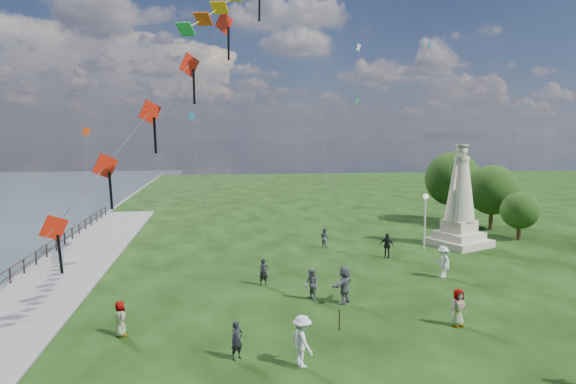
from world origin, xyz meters
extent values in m
cube|color=slate|center=(-14.00, 8.00, 0.05)|extent=(5.00, 60.00, 0.10)
cylinder|color=black|center=(-16.30, 12.00, 0.50)|extent=(0.11, 0.11, 1.00)
cylinder|color=black|center=(-16.30, 14.00, 0.50)|extent=(0.11, 0.11, 1.00)
cylinder|color=black|center=(-16.30, 16.00, 0.50)|extent=(0.11, 0.11, 1.00)
cylinder|color=black|center=(-16.30, 18.00, 0.50)|extent=(0.11, 0.11, 1.00)
cylinder|color=black|center=(-16.30, 20.00, 0.50)|extent=(0.11, 0.11, 1.00)
cylinder|color=black|center=(-16.30, 22.00, 0.50)|extent=(0.11, 0.11, 1.00)
cylinder|color=black|center=(-16.30, 24.00, 0.50)|extent=(0.11, 0.11, 1.00)
cylinder|color=black|center=(-16.30, 26.00, 0.50)|extent=(0.11, 0.11, 1.00)
cylinder|color=black|center=(-16.30, 28.00, 0.50)|extent=(0.11, 0.11, 1.00)
cylinder|color=black|center=(-16.30, 30.00, 0.50)|extent=(0.11, 0.11, 1.00)
cylinder|color=black|center=(-16.30, 32.00, 0.50)|extent=(0.11, 0.11, 1.00)
cylinder|color=black|center=(-16.30, 34.00, 0.50)|extent=(0.11, 0.11, 1.00)
cylinder|color=black|center=(-16.30, 36.00, 0.50)|extent=(0.11, 0.11, 1.00)
cube|color=beige|center=(13.69, 17.46, 0.27)|extent=(4.99, 4.99, 0.54)
cube|color=beige|center=(13.69, 17.46, 0.81)|extent=(3.80, 3.80, 0.54)
cube|color=beige|center=(13.69, 17.46, 1.54)|extent=(2.61, 2.61, 0.91)
cylinder|color=beige|center=(13.69, 17.46, 6.70)|extent=(1.43, 1.43, 0.36)
sphere|color=beige|center=(13.69, 17.46, 7.26)|extent=(0.83, 0.83, 0.83)
cylinder|color=beige|center=(13.69, 17.46, 7.70)|extent=(1.00, 1.00, 0.09)
cylinder|color=silver|center=(10.48, 16.52, 1.94)|extent=(0.12, 0.12, 3.87)
sphere|color=white|center=(10.48, 16.52, 3.99)|extent=(0.39, 0.39, 0.39)
cylinder|color=#382314|center=(19.73, 23.00, 1.11)|extent=(0.36, 0.36, 2.23)
sphere|color=#18360E|center=(19.73, 23.00, 3.62)|extent=(4.45, 4.45, 4.45)
cylinder|color=#382314|center=(19.55, 18.68, 0.75)|extent=(0.36, 0.36, 1.49)
sphere|color=#18360E|center=(19.55, 18.68, 2.42)|extent=(2.98, 2.98, 2.98)
cylinder|color=#382314|center=(18.07, 27.19, 1.31)|extent=(0.36, 0.36, 2.62)
sphere|color=#18360E|center=(18.07, 27.19, 4.25)|extent=(5.23, 5.23, 5.23)
imported|color=black|center=(-4.01, 0.95, 0.74)|extent=(0.64, 0.59, 1.47)
imported|color=#595960|center=(0.06, 6.95, 0.83)|extent=(0.78, 0.94, 1.67)
imported|color=silver|center=(-1.68, 0.02, 0.96)|extent=(1.02, 1.38, 1.92)
imported|color=#595960|center=(5.81, 2.68, 0.84)|extent=(0.91, 0.66, 1.68)
imported|color=black|center=(-2.11, 9.79, 0.77)|extent=(0.64, 0.51, 1.53)
imported|color=#595960|center=(3.35, 18.37, 0.76)|extent=(0.80, 0.86, 1.51)
imported|color=silver|center=(8.56, 9.69, 0.96)|extent=(0.79, 1.31, 1.92)
imported|color=black|center=(6.95, 14.78, 0.85)|extent=(1.11, 0.99, 1.71)
imported|color=#595960|center=(-8.77, 3.83, 0.75)|extent=(0.74, 0.86, 1.51)
imported|color=#595960|center=(1.61, 6.28, 0.96)|extent=(1.78, 1.84, 1.93)
cube|color=red|center=(-10.45, 1.52, 5.12)|extent=(0.87, 0.64, 1.03)
cube|color=black|center=(-10.27, 1.42, 4.17)|extent=(0.10, 0.28, 1.48)
cube|color=red|center=(-8.88, 2.82, 7.24)|extent=(0.87, 0.64, 1.03)
cube|color=black|center=(-8.70, 2.72, 6.29)|extent=(0.10, 0.28, 1.48)
cube|color=red|center=(-7.32, 4.11, 9.36)|extent=(0.87, 0.64, 1.03)
cube|color=black|center=(-7.14, 4.01, 8.41)|extent=(0.10, 0.28, 1.48)
cube|color=red|center=(-5.75, 5.41, 11.47)|extent=(0.87, 0.64, 1.03)
cube|color=black|center=(-5.57, 5.31, 10.52)|extent=(0.10, 0.28, 1.48)
cube|color=red|center=(-4.18, 6.70, 13.59)|extent=(0.87, 0.64, 1.03)
cube|color=black|center=(-4.00, 6.60, 12.64)|extent=(0.10, 0.28, 1.48)
cube|color=black|center=(-2.43, 7.90, 14.76)|extent=(0.10, 0.28, 1.48)
cylinder|color=black|center=(0.50, 3.00, 0.45)|extent=(0.06, 0.06, 0.90)
cube|color=gold|center=(-4.47, 0.05, 12.58)|extent=(0.64, 0.68, 0.28)
cube|color=red|center=(-5.00, -0.57, 12.05)|extent=(0.62, 0.67, 0.30)
cube|color=green|center=(-5.51, -1.18, 11.60)|extent=(0.60, 0.66, 0.31)
cube|color=teal|center=(-6.39, 20.25, 9.89)|extent=(0.51, 0.39, 0.57)
cylinder|color=#595959|center=(-5.89, 17.75, 4.97)|extent=(1.02, 5.01, 9.84)
cube|color=silver|center=(6.69, 21.48, 15.40)|extent=(0.51, 0.39, 0.57)
cylinder|color=#595959|center=(7.19, 18.98, 7.72)|extent=(1.02, 5.02, 15.35)
cylinder|color=#595959|center=(-1.18, 23.52, 11.73)|extent=(1.02, 5.02, 23.36)
cube|color=green|center=(9.75, 31.87, 11.95)|extent=(0.51, 0.39, 0.57)
cylinder|color=#595959|center=(10.25, 29.37, 6.00)|extent=(1.02, 5.02, 11.90)
cube|color=red|center=(-13.43, 18.44, 8.71)|extent=(0.51, 0.39, 0.57)
cylinder|color=#595959|center=(-12.93, 15.94, 4.38)|extent=(1.02, 5.01, 8.66)
cylinder|color=#595959|center=(3.60, 25.38, 14.09)|extent=(1.02, 5.02, 28.09)
cube|color=teal|center=(13.46, 23.31, 16.09)|extent=(0.51, 0.39, 0.57)
cylinder|color=#595959|center=(13.96, 20.81, 8.07)|extent=(1.02, 5.02, 16.04)
camera|label=1|loc=(-4.68, -16.47, 8.38)|focal=30.00mm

